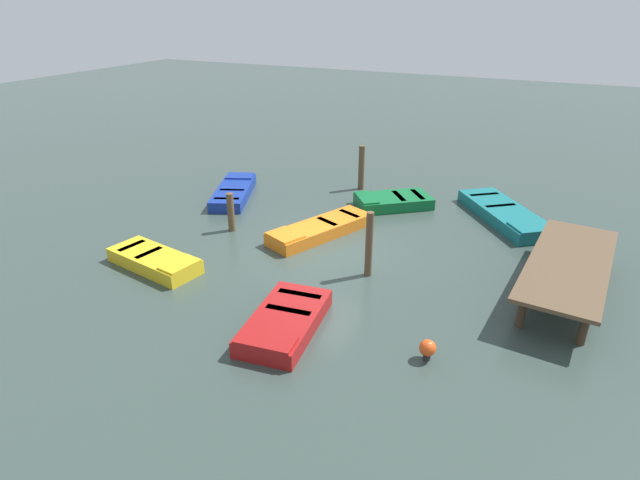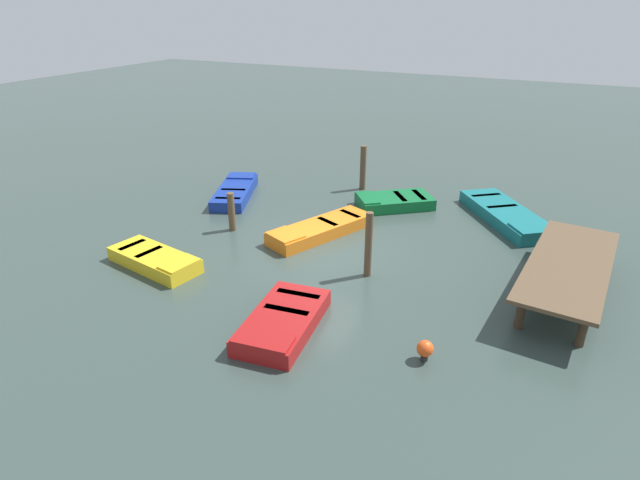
{
  "view_description": "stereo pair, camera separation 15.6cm",
  "coord_description": "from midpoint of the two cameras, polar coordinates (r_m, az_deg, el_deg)",
  "views": [
    {
      "loc": [
        12.81,
        6.1,
        7.01
      ],
      "look_at": [
        0.0,
        0.0,
        0.35
      ],
      "focal_mm": 29.22,
      "sensor_mm": 36.0,
      "label": 1
    },
    {
      "loc": [
        12.74,
        6.24,
        7.01
      ],
      "look_at": [
        0.0,
        0.0,
        0.35
      ],
      "focal_mm": 29.22,
      "sensor_mm": 36.0,
      "label": 2
    }
  ],
  "objects": [
    {
      "name": "rowboat_red",
      "position": [
        12.15,
        -3.73,
        -8.89
      ],
      "size": [
        2.93,
        1.74,
        0.46
      ],
      "rotation": [
        0.0,
        0.0,
        0.12
      ],
      "color": "maroon",
      "rests_on": "ground_plane"
    },
    {
      "name": "mooring_piling_center",
      "position": [
        17.19,
        -9.41,
        3.07
      ],
      "size": [
        0.23,
        0.23,
        1.29
      ],
      "primitive_type": "cylinder",
      "color": "brown",
      "rests_on": "ground_plane"
    },
    {
      "name": "dock_segment",
      "position": [
        14.57,
        25.89,
        -2.61
      ],
      "size": [
        5.41,
        2.36,
        0.95
      ],
      "rotation": [
        0.0,
        0.0,
        -0.1
      ],
      "color": "brown",
      "rests_on": "ground_plane"
    },
    {
      "name": "marker_buoy",
      "position": [
        11.4,
        11.82,
        -11.63
      ],
      "size": [
        0.36,
        0.36,
        0.48
      ],
      "color": "#262626",
      "rests_on": "ground_plane"
    },
    {
      "name": "mooring_piling_mid_right",
      "position": [
        20.76,
        4.95,
        7.89
      ],
      "size": [
        0.24,
        0.24,
        1.76
      ],
      "primitive_type": "cylinder",
      "color": "brown",
      "rests_on": "ground_plane"
    },
    {
      "name": "mooring_piling_mid_left",
      "position": [
        14.09,
        5.65,
        -0.51
      ],
      "size": [
        0.2,
        0.2,
        1.87
      ],
      "primitive_type": "cylinder",
      "color": "brown",
      "rests_on": "ground_plane"
    },
    {
      "name": "rowboat_teal",
      "position": [
        18.99,
        19.97,
        2.62
      ],
      "size": [
        4.2,
        3.71,
        0.46
      ],
      "rotation": [
        0.0,
        0.0,
        0.66
      ],
      "color": "#14666B",
      "rests_on": "ground_plane"
    },
    {
      "name": "ground_plane",
      "position": [
        15.82,
        0.28,
        -1.15
      ],
      "size": [
        80.0,
        80.0,
        0.0
      ],
      "primitive_type": "plane",
      "color": "#33423D"
    },
    {
      "name": "rowboat_blue",
      "position": [
        20.3,
        -9.05,
        5.28
      ],
      "size": [
        3.58,
        2.38,
        0.46
      ],
      "rotation": [
        0.0,
        0.0,
        3.53
      ],
      "color": "navy",
      "rests_on": "ground_plane"
    },
    {
      "name": "rowboat_yellow",
      "position": [
        15.51,
        -17.35,
        -2.06
      ],
      "size": [
        1.63,
        3.01,
        0.46
      ],
      "rotation": [
        0.0,
        0.0,
        1.39
      ],
      "color": "gold",
      "rests_on": "ground_plane"
    },
    {
      "name": "rowboat_orange",
      "position": [
        16.75,
        0.29,
        1.22
      ],
      "size": [
        3.84,
        2.49,
        0.46
      ],
      "rotation": [
        0.0,
        0.0,
        5.88
      ],
      "color": "orange",
      "rests_on": "ground_plane"
    },
    {
      "name": "rowboat_green",
      "position": [
        19.26,
        8.34,
        4.23
      ],
      "size": [
        2.76,
        2.97,
        0.46
      ],
      "rotation": [
        0.0,
        0.0,
        5.37
      ],
      "color": "#0F602D",
      "rests_on": "ground_plane"
    }
  ]
}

